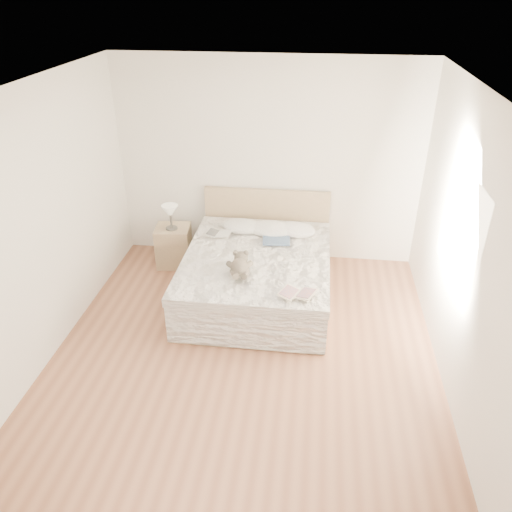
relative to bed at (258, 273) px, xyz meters
name	(u,v)px	position (x,y,z in m)	size (l,w,h in m)	color
floor	(244,356)	(0.00, -1.19, -0.31)	(4.00, 4.50, 0.00)	brown
ceiling	(240,91)	(0.00, -1.19, 2.39)	(4.00, 4.50, 0.00)	white
wall_back	(268,163)	(0.00, 1.06, 1.04)	(4.00, 0.02, 2.70)	white
wall_front	(179,439)	(0.00, -3.44, 1.04)	(4.00, 0.02, 2.70)	white
wall_left	(37,231)	(-2.00, -1.19, 1.04)	(0.02, 4.50, 2.70)	white
wall_right	(467,256)	(2.00, -1.19, 1.04)	(0.02, 4.50, 2.70)	white
window	(460,231)	(1.99, -0.89, 1.14)	(0.02, 1.30, 1.10)	white
bed	(258,273)	(0.00, 0.00, 0.00)	(1.72, 2.14, 1.00)	tan
nightstand	(174,246)	(-1.22, 0.59, -0.03)	(0.45, 0.40, 0.56)	tan
table_lamp	(170,212)	(-1.22, 0.55, 0.50)	(0.28, 0.28, 0.34)	#4C4841
pillow_left	(242,226)	(-0.28, 0.58, 0.33)	(0.53, 0.37, 0.16)	white
pillow_middle	(272,229)	(0.12, 0.55, 0.33)	(0.57, 0.40, 0.17)	white
pillow_right	(295,230)	(0.41, 0.56, 0.33)	(0.53, 0.37, 0.16)	white
blouse	(276,236)	(0.19, 0.38, 0.32)	(0.53, 0.56, 0.02)	navy
photo_book	(219,234)	(-0.54, 0.36, 0.32)	(0.32, 0.22, 0.02)	silver
childrens_book	(297,294)	(0.52, -0.89, 0.32)	(0.36, 0.24, 0.02)	beige
teddy_bear	(239,272)	(-0.13, -0.58, 0.34)	(0.26, 0.36, 0.19)	brown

